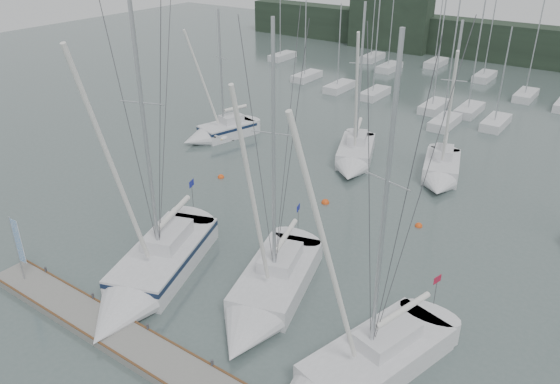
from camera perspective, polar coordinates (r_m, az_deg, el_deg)
The scene contains 16 objects.
ground at distance 28.25m, azimuth -4.56°, elevation -11.85°, with size 160.00×160.00×0.00m, color #4D5E5C.
dock at distance 25.48m, azimuth -12.05°, elevation -17.03°, with size 24.00×2.00×0.40m, color slate.
far_treeline at distance 81.43m, azimuth 25.12°, elevation 13.64°, with size 90.00×4.00×5.00m, color black.
far_building_left at distance 85.19m, azimuth 11.41°, elevation 17.06°, with size 12.00×3.00×8.00m, color black.
mast_forest at distance 65.40m, azimuth 21.83°, elevation 9.69°, with size 59.38×26.95×14.73m.
sailboat_near_left at distance 29.78m, azimuth -13.76°, elevation -8.76°, with size 6.65×11.34×16.46m.
sailboat_near_center at distance 27.60m, azimuth -1.77°, elevation -11.40°, with size 5.69×10.18×15.08m.
sailboat_near_right at distance 23.83m, azimuth 6.52°, elevation -19.06°, with size 5.55×10.60×15.56m.
sailboat_mid_a at distance 48.75m, azimuth -6.70°, elevation 6.17°, with size 4.26×7.28×11.85m.
sailboat_mid_b at distance 43.47m, azimuth 7.70°, elevation 3.48°, with size 5.39×8.45×13.10m.
sailboat_mid_c at distance 42.15m, azimuth 16.41°, elevation 1.84°, with size 4.44×7.42×12.28m.
buoy_a at distance 37.73m, azimuth 4.75°, elevation -1.14°, with size 0.56×0.56×0.56m, color #D94713.
buoy_b at distance 35.92m, azimuth 14.28°, elevation -3.49°, with size 0.48×0.48×0.48m, color #D94713.
buoy_c at distance 41.53m, azimuth -6.19°, elevation 1.52°, with size 0.49×0.49×0.49m, color #D94713.
dock_banner at distance 31.12m, azimuth -25.72°, elevation -4.92°, with size 0.57×0.10×3.78m.
seagull at distance 25.97m, azimuth -5.89°, elevation 5.62°, with size 1.01×0.47×0.20m.
Camera 1 is at (14.50, -16.70, 17.58)m, focal length 35.00 mm.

